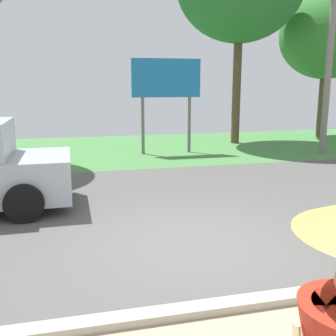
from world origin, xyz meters
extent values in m
cube|color=#565451|center=(0.00, 2.00, -0.05)|extent=(40.00, 8.00, 0.10)
cube|color=#488343|center=(0.00, 10.00, -0.05)|extent=(40.00, 8.00, 0.10)
cube|color=#B2AD9E|center=(0.00, -2.00, 0.05)|extent=(40.00, 0.24, 0.10)
cube|color=#2D3842|center=(-3.26, 2.81, 1.43)|extent=(0.10, 1.70, 0.77)
cylinder|color=black|center=(-2.91, 3.81, 0.38)|extent=(0.76, 0.28, 0.76)
cylinder|color=black|center=(-2.91, 1.81, 0.38)|extent=(0.76, 0.28, 0.76)
cylinder|color=gray|center=(7.29, 7.16, 3.10)|extent=(0.24, 0.24, 6.19)
cylinder|color=slate|center=(0.67, 8.66, 1.10)|extent=(0.12, 0.12, 2.20)
cylinder|color=slate|center=(2.47, 8.66, 1.10)|extent=(0.12, 0.12, 2.20)
cube|color=#1E72B2|center=(1.57, 8.66, 2.80)|extent=(2.60, 0.10, 1.40)
cylinder|color=brown|center=(9.99, 11.31, 1.70)|extent=(0.36, 0.36, 3.39)
ellipsoid|color=#387F33|center=(9.99, 11.31, 4.80)|extent=(4.43, 4.43, 4.03)
cylinder|color=brown|center=(5.13, 10.45, 2.49)|extent=(0.36, 0.36, 4.98)
camera|label=1|loc=(-1.98, -6.03, 2.66)|focal=42.86mm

